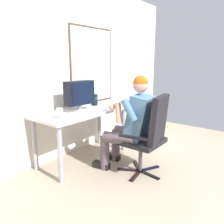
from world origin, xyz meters
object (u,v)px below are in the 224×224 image
desk (83,117)px  person_seated (131,122)px  crt_monitor (80,94)px  office_chair (150,132)px  desk_speaker (94,100)px  wine_glass (60,111)px

desk → person_seated: person_seated is taller
desk → crt_monitor: (-0.03, 0.03, 0.35)m
desk → person_seated: size_ratio=1.13×
office_chair → person_seated: bearing=98.8°
office_chair → person_seated: size_ratio=0.82×
desk_speaker → office_chair: bearing=-99.2°
person_seated → desk_speaker: 0.89m
desk_speaker → crt_monitor: bearing=-166.8°
desk → crt_monitor: crt_monitor is taller
desk → office_chair: size_ratio=1.38×
crt_monitor → wine_glass: bearing=-164.4°
wine_glass → desk_speaker: bearing=14.5°
person_seated → desk_speaker: person_seated is taller
office_chair → desk_speaker: office_chair is taller
office_chair → person_seated: (-0.04, 0.26, 0.09)m
person_seated → desk_speaker: bearing=75.4°
office_chair → wine_glass: 1.15m
desk → office_chair: 1.01m
desk_speaker → person_seated: bearing=-104.6°
person_seated → crt_monitor: 0.84m
wine_glass → person_seated: bearing=-43.3°
wine_glass → desk_speaker: desk_speaker is taller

